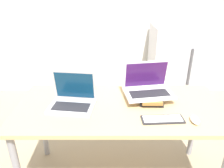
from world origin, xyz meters
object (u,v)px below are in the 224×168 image
mouse (195,120)px  laptop_on_books (148,87)px  book_stack (150,98)px  mini_fridge (170,66)px  wireless_keyboard (162,119)px  laptop_left (72,99)px

mouse → laptop_on_books: bearing=129.2°
book_stack → mini_fridge: size_ratio=0.24×
book_stack → mouse: bearing=-49.9°
wireless_keyboard → mini_fridge: (0.45, 1.56, -0.20)m
laptop_left → wireless_keyboard: bearing=-17.2°
laptop_on_books → mouse: (0.27, -0.33, -0.08)m
laptop_left → laptop_on_books: size_ratio=0.89×
wireless_keyboard → mini_fridge: mini_fridge is taller
laptop_on_books → mini_fridge: 1.38m
wireless_keyboard → mouse: bearing=-6.2°
laptop_left → book_stack: (0.60, 0.08, -0.03)m
mouse → mini_fridge: bearing=81.3°
book_stack → laptop_on_books: (-0.02, 0.04, 0.07)m
laptop_left → mouse: bearing=-14.6°
book_stack → laptop_on_books: laptop_on_books is taller
book_stack → wireless_keyboard: size_ratio=0.91×
book_stack → mini_fridge: mini_fridge is taller
laptop_on_books → laptop_left: bearing=-169.1°
laptop_left → mini_fridge: bearing=51.4°
laptop_left → laptop_on_books: (0.58, 0.11, 0.05)m
book_stack → laptop_on_books: 0.08m
book_stack → mini_fridge: 1.40m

